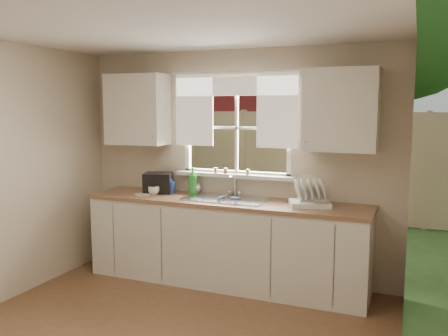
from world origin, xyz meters
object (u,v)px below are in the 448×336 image
at_px(dish_rack, 310,197).
at_px(cup, 154,190).
at_px(black_appliance, 158,183).
at_px(soap_bottle_a, 193,181).

relative_size(dish_rack, cup, 3.80).
bearing_deg(black_appliance, soap_bottle_a, -10.20).
relative_size(soap_bottle_a, cup, 2.48).
bearing_deg(dish_rack, soap_bottle_a, 173.72).
bearing_deg(black_appliance, dish_rack, -22.36).
relative_size(dish_rack, soap_bottle_a, 1.53).
distance_m(dish_rack, black_appliance, 1.76).
height_order(dish_rack, black_appliance, dish_rack).
height_order(soap_bottle_a, cup, soap_bottle_a).
bearing_deg(black_appliance, cup, -99.66).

